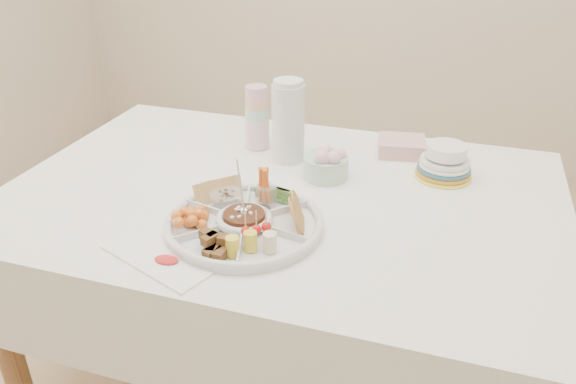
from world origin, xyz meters
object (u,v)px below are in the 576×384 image
(party_tray, at_px, (244,221))
(thermos, at_px, (288,120))
(dining_table, at_px, (282,299))
(plate_stack, at_px, (445,161))

(party_tray, xyz_separation_m, thermos, (-0.02, 0.42, 0.11))
(dining_table, height_order, plate_stack, plate_stack)
(thermos, xyz_separation_m, plate_stack, (0.46, 0.02, -0.08))
(dining_table, xyz_separation_m, thermos, (-0.05, 0.20, 0.51))
(party_tray, distance_m, thermos, 0.43)
(party_tray, bearing_deg, dining_table, 83.81)
(dining_table, bearing_deg, thermos, 102.77)
(thermos, relative_size, plate_stack, 1.59)
(plate_stack, bearing_deg, thermos, -177.34)
(dining_table, distance_m, party_tray, 0.46)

